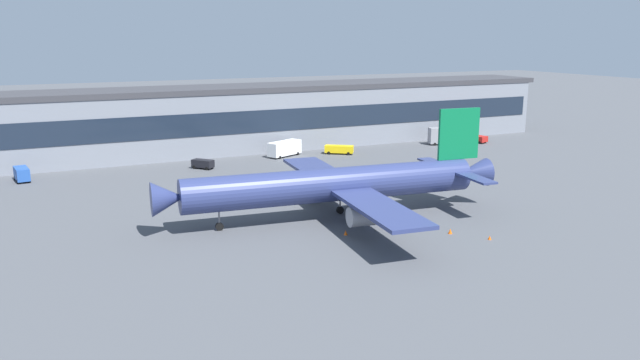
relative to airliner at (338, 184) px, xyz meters
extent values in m
plane|color=#4C4F54|center=(8.39, -0.94, -5.13)|extent=(600.00, 600.00, 0.00)
cube|color=gray|center=(8.39, 60.30, 1.69)|extent=(152.58, 16.24, 13.65)
cube|color=#38383D|center=(8.39, 60.30, 9.12)|extent=(155.63, 16.57, 1.20)
cube|color=#192333|center=(8.39, 52.13, 2.38)|extent=(149.53, 0.16, 4.91)
cylinder|color=navy|center=(-0.91, 0.09, 0.01)|extent=(43.59, 9.30, 4.88)
cone|color=navy|center=(-23.91, 2.47, 0.01)|extent=(4.84, 5.06, 4.63)
cone|color=navy|center=(22.33, -2.31, 0.01)|extent=(5.79, 4.92, 4.39)
cube|color=#0C723F|center=(19.64, -2.03, 6.35)|extent=(6.84, 1.20, 7.80)
cube|color=navy|center=(18.59, -7.31, 0.74)|extent=(3.29, 8.98, 0.30)
cube|color=navy|center=(19.69, 3.36, 0.74)|extent=(3.29, 8.98, 0.30)
cube|color=navy|center=(-0.17, -12.23, -0.48)|extent=(7.97, 20.01, 0.50)
cube|color=navy|center=(2.33, 12.01, -0.48)|extent=(7.97, 20.01, 0.50)
cylinder|color=#99999E|center=(-0.87, -9.22, -2.22)|extent=(4.28, 3.08, 2.68)
cylinder|color=#99999E|center=(1.03, 9.20, -2.22)|extent=(4.28, 3.08, 2.68)
cylinder|color=black|center=(-17.29, 1.79, -4.58)|extent=(1.15, 0.61, 1.10)
cylinder|color=slate|center=(-17.29, 1.79, -2.95)|extent=(0.24, 0.24, 2.71)
cylinder|color=black|center=(1.02, -2.31, -4.58)|extent=(1.15, 0.61, 1.10)
cylinder|color=slate|center=(1.02, -2.31, -2.95)|extent=(0.24, 0.24, 2.71)
cylinder|color=black|center=(1.47, 2.05, -4.58)|extent=(1.15, 0.61, 1.10)
cylinder|color=slate|center=(1.47, 2.05, -2.95)|extent=(0.24, 0.24, 2.71)
cube|color=gray|center=(52.10, 45.45, -2.88)|extent=(7.65, 4.60, 3.80)
cube|color=black|center=(50.21, 46.03, -2.12)|extent=(3.11, 3.03, 0.95)
cylinder|color=black|center=(49.35, 45.07, -4.78)|extent=(0.76, 0.49, 0.70)
cylinder|color=black|center=(50.03, 47.31, -4.78)|extent=(0.76, 0.49, 0.70)
cylinder|color=black|center=(54.16, 43.59, -4.78)|extent=(0.76, 0.49, 0.70)
cylinder|color=black|center=(54.85, 45.83, -4.78)|extent=(0.76, 0.49, 0.70)
cube|color=black|center=(-8.76, 42.61, -4.03)|extent=(4.29, 4.59, 1.50)
cube|color=black|center=(-7.98, 41.68, -3.73)|extent=(2.33, 2.30, 0.38)
cylinder|color=black|center=(-7.12, 41.98, -4.78)|extent=(0.68, 0.73, 0.70)
cylinder|color=black|center=(-8.43, 40.88, -4.78)|extent=(0.68, 0.73, 0.70)
cylinder|color=black|center=(-9.10, 44.34, -4.78)|extent=(0.68, 0.73, 0.70)
cylinder|color=black|center=(-10.41, 43.24, -4.78)|extent=(0.68, 0.73, 0.70)
cube|color=red|center=(61.45, 44.22, -4.08)|extent=(3.87, 5.34, 1.40)
cube|color=black|center=(61.83, 42.95, -3.80)|extent=(2.77, 2.30, 0.35)
cylinder|color=black|center=(63.05, 42.94, -4.78)|extent=(0.49, 0.76, 0.70)
cylinder|color=black|center=(60.81, 42.27, -4.78)|extent=(0.49, 0.76, 0.70)
cylinder|color=black|center=(62.09, 46.16, -4.78)|extent=(0.49, 0.76, 0.70)
cylinder|color=black|center=(59.85, 45.49, -4.78)|extent=(0.49, 0.76, 0.70)
cube|color=yellow|center=(23.21, 45.09, -3.98)|extent=(6.37, 5.35, 1.60)
cube|color=black|center=(24.64, 44.07, -3.66)|extent=(2.89, 2.80, 0.40)
cylinder|color=black|center=(25.55, 44.52, -4.78)|extent=(0.74, 0.65, 0.70)
cylinder|color=black|center=(24.51, 43.05, -4.78)|extent=(0.74, 0.65, 0.70)
cylinder|color=black|center=(21.91, 47.13, -4.78)|extent=(0.74, 0.65, 0.70)
cylinder|color=black|center=(20.86, 45.66, -4.78)|extent=(0.74, 0.65, 0.70)
cube|color=white|center=(11.07, 47.93, -3.28)|extent=(8.79, 6.14, 3.00)
cube|color=black|center=(13.16, 48.93, -2.68)|extent=(3.76, 3.59, 0.75)
cylinder|color=black|center=(13.19, 50.33, -4.78)|extent=(0.76, 0.57, 0.70)
cylinder|color=black|center=(14.27, 48.06, -4.78)|extent=(0.76, 0.57, 0.70)
cylinder|color=black|center=(7.88, 47.80, -4.78)|extent=(0.76, 0.57, 0.70)
cylinder|color=black|center=(8.96, 45.53, -4.78)|extent=(0.76, 0.57, 0.70)
cube|color=#2651A5|center=(-41.67, 46.00, -3.68)|extent=(2.85, 5.44, 2.20)
cube|color=black|center=(-41.49, 44.58, -3.24)|extent=(2.24, 2.07, 0.55)
cylinder|color=black|center=(-40.45, 44.32, -4.78)|extent=(0.39, 0.73, 0.70)
cylinder|color=black|center=(-42.42, 44.07, -4.78)|extent=(0.39, 0.73, 0.70)
cylinder|color=black|center=(-40.92, 47.93, -4.78)|extent=(0.39, 0.73, 0.70)
cylinder|color=black|center=(-42.89, 47.68, -4.78)|extent=(0.39, 0.73, 0.70)
cone|color=#F2590C|center=(13.67, -17.21, -4.86)|extent=(0.44, 0.44, 0.55)
cone|color=#F2590C|center=(-2.53, -7.41, -4.81)|extent=(0.52, 0.52, 0.65)
cone|color=#F2590C|center=(10.51, -12.95, -4.78)|extent=(0.55, 0.55, 0.69)
camera|label=1|loc=(-39.63, -77.93, 20.99)|focal=34.91mm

